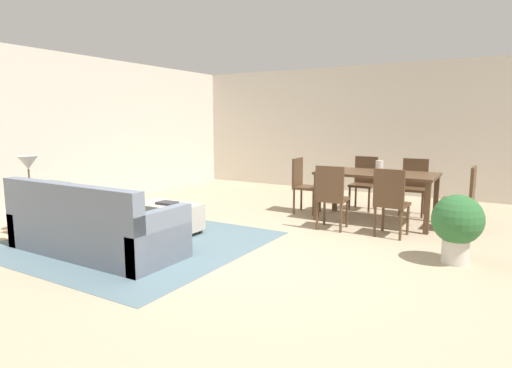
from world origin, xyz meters
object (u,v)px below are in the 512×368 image
(dining_chair_head_east, at_px, (464,195))
(dining_table, at_px, (377,178))
(dining_chair_head_west, at_px, (303,182))
(dining_chair_far_left, at_px, (364,180))
(couch, at_px, (92,229))
(dining_chair_near_left, at_px, (331,194))
(dining_chair_near_right, at_px, (391,199))
(table_lamp, at_px, (28,164))
(vase_centerpiece, at_px, (379,166))
(potted_plant, at_px, (457,223))
(dining_chair_far_right, at_px, (414,183))
(ottoman_table, at_px, (167,216))
(side_table, at_px, (31,203))
(book_on_ottoman, at_px, (167,203))

(dining_chair_head_east, bearing_deg, dining_table, 179.28)
(dining_chair_head_west, bearing_deg, dining_chair_far_left, 44.72)
(couch, xyz_separation_m, dining_chair_head_east, (3.63, 3.27, 0.23))
(dining_chair_near_left, relative_size, dining_chair_near_right, 1.00)
(table_lamp, bearing_deg, dining_chair_near_left, 34.26)
(dining_chair_head_west, height_order, vase_centerpiece, vase_centerpiece)
(vase_centerpiece, distance_m, potted_plant, 2.01)
(dining_chair_far_right, bearing_deg, dining_chair_head_east, -45.27)
(couch, xyz_separation_m, potted_plant, (3.69, 1.77, 0.15))
(dining_chair_far_left, distance_m, dining_chair_head_east, 1.84)
(ottoman_table, bearing_deg, side_table, -146.98)
(side_table, distance_m, dining_chair_near_left, 4.11)
(dining_chair_far_right, height_order, dining_chair_head_west, same)
(table_lamp, xyz_separation_m, dining_chair_near_left, (3.39, 2.31, -0.44))
(dining_chair_far_right, bearing_deg, ottoman_table, -131.91)
(dining_chair_near_left, bearing_deg, book_on_ottoman, -143.65)
(couch, bearing_deg, dining_chair_near_right, 41.31)
(side_table, xyz_separation_m, dining_table, (3.80, 3.17, 0.24))
(book_on_ottoman, bearing_deg, side_table, -148.33)
(dining_chair_near_right, height_order, dining_chair_far_right, same)
(potted_plant, bearing_deg, ottoman_table, -169.53)
(dining_chair_far_right, relative_size, potted_plant, 1.22)
(dining_chair_far_left, height_order, dining_chair_head_east, same)
(dining_chair_head_east, bearing_deg, book_on_ottoman, -147.63)
(ottoman_table, bearing_deg, dining_chair_head_east, 31.77)
(dining_chair_near_right, xyz_separation_m, dining_chair_head_east, (0.81, 0.80, 0.00))
(side_table, bearing_deg, potted_plant, 17.99)
(dining_chair_near_right, height_order, potted_plant, dining_chair_near_right)
(dining_table, bearing_deg, book_on_ottoman, -135.39)
(potted_plant, bearing_deg, book_on_ottoman, -168.96)
(side_table, distance_m, dining_chair_head_west, 4.08)
(dining_chair_near_right, bearing_deg, dining_chair_far_right, 90.03)
(dining_chair_head_east, bearing_deg, vase_centerpiece, 178.93)
(vase_centerpiece, bearing_deg, dining_chair_far_right, 64.86)
(table_lamp, xyz_separation_m, dining_chair_head_west, (2.56, 3.18, -0.44))
(dining_chair_far_left, height_order, vase_centerpiece, vase_centerpiece)
(ottoman_table, relative_size, dining_chair_far_left, 1.00)
(dining_chair_far_left, relative_size, dining_chair_head_east, 1.00)
(dining_chair_head_east, bearing_deg, dining_chair_near_right, -135.46)
(dining_chair_near_left, height_order, dining_chair_far_right, same)
(ottoman_table, distance_m, dining_chair_head_west, 2.44)
(ottoman_table, height_order, book_on_ottoman, book_on_ottoman)
(vase_centerpiece, height_order, book_on_ottoman, vase_centerpiece)
(book_on_ottoman, bearing_deg, dining_chair_far_left, 59.03)
(dining_chair_near_right, bearing_deg, dining_chair_head_east, 44.54)
(side_table, xyz_separation_m, dining_chair_far_left, (3.37, 3.98, 0.08))
(couch, bearing_deg, ottoman_table, 82.89)
(ottoman_table, xyz_separation_m, side_table, (-1.53, -0.99, 0.20))
(couch, height_order, dining_chair_head_east, dining_chair_head_east)
(dining_table, distance_m, book_on_ottoman, 3.15)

